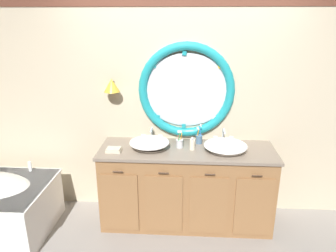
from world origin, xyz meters
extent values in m
plane|color=gray|center=(0.00, 0.00, 0.00)|extent=(14.00, 14.00, 0.00)
cube|color=beige|center=(0.00, 0.59, 1.30)|extent=(6.40, 0.08, 2.60)
cube|color=brown|center=(0.00, 0.55, 2.32)|extent=(6.27, 0.01, 0.09)
ellipsoid|color=silver|center=(0.06, 0.54, 1.43)|extent=(0.94, 0.02, 0.79)
torus|color=teal|center=(0.06, 0.53, 1.43)|extent=(1.03, 0.09, 1.03)
cube|color=purple|center=(0.53, 0.52, 1.42)|extent=(0.05, 0.01, 0.05)
cube|color=yellow|center=(0.41, 0.52, 1.70)|extent=(0.05, 0.01, 0.05)
cube|color=teal|center=(0.03, 0.52, 1.82)|extent=(0.05, 0.01, 0.05)
cube|color=teal|center=(-0.29, 0.52, 1.69)|extent=(0.05, 0.01, 0.05)
cube|color=#2866B7|center=(-0.41, 0.52, 1.41)|extent=(0.05, 0.01, 0.05)
cube|color=teal|center=(-0.25, 0.52, 1.13)|extent=(0.05, 0.01, 0.05)
cube|color=teal|center=(0.04, 0.52, 1.03)|extent=(0.04, 0.01, 0.04)
cube|color=silver|center=(0.37, 0.52, 1.13)|extent=(0.05, 0.01, 0.05)
cylinder|color=#4C3823|center=(-0.73, 0.51, 1.51)|extent=(0.02, 0.09, 0.02)
cone|color=gold|center=(-0.73, 0.46, 1.49)|extent=(0.17, 0.17, 0.14)
cube|color=olive|center=(0.08, 0.26, 0.42)|extent=(1.80, 0.58, 0.84)
cube|color=gray|center=(0.08, 0.26, 0.85)|extent=(1.84, 0.62, 0.03)
cube|color=gray|center=(0.08, 0.54, 0.78)|extent=(1.80, 0.02, 0.11)
cube|color=olive|center=(-0.59, -0.04, 0.38)|extent=(0.38, 0.02, 0.64)
cylinder|color=#422D1E|center=(-0.59, -0.06, 0.74)|extent=(0.10, 0.01, 0.01)
cube|color=olive|center=(-0.15, -0.04, 0.38)|extent=(0.38, 0.02, 0.64)
cylinder|color=#422D1E|center=(-0.15, -0.06, 0.74)|extent=(0.10, 0.01, 0.01)
cube|color=olive|center=(0.30, -0.04, 0.38)|extent=(0.38, 0.02, 0.64)
cylinder|color=#422D1E|center=(0.30, -0.06, 0.74)|extent=(0.10, 0.01, 0.01)
cube|color=olive|center=(0.75, -0.04, 0.38)|extent=(0.38, 0.02, 0.64)
cylinder|color=#422D1E|center=(0.75, -0.06, 0.74)|extent=(0.10, 0.01, 0.01)
cylinder|color=silver|center=(-1.68, 0.30, 0.59)|extent=(0.04, 0.04, 0.11)
ellipsoid|color=white|center=(-0.31, 0.23, 0.94)|extent=(0.39, 0.28, 0.14)
torus|color=white|center=(-0.31, 0.23, 0.94)|extent=(0.41, 0.41, 0.02)
cylinder|color=silver|center=(-0.31, 0.23, 0.94)|extent=(0.03, 0.03, 0.01)
ellipsoid|color=white|center=(0.47, 0.23, 0.92)|extent=(0.42, 0.32, 0.11)
torus|color=white|center=(0.47, 0.23, 0.93)|extent=(0.44, 0.44, 0.02)
cylinder|color=silver|center=(0.47, 0.23, 0.93)|extent=(0.03, 0.03, 0.01)
cylinder|color=silver|center=(-0.31, 0.48, 0.88)|extent=(0.05, 0.05, 0.02)
cylinder|color=silver|center=(-0.31, 0.48, 0.95)|extent=(0.02, 0.02, 0.13)
sphere|color=silver|center=(-0.31, 0.48, 1.01)|extent=(0.03, 0.03, 0.03)
cylinder|color=silver|center=(-0.31, 0.42, 1.01)|extent=(0.02, 0.11, 0.02)
cylinder|color=silver|center=(-0.41, 0.48, 0.90)|extent=(0.04, 0.04, 0.06)
cylinder|color=silver|center=(-0.22, 0.48, 0.90)|extent=(0.04, 0.04, 0.06)
cube|color=silver|center=(-0.41, 0.48, 0.93)|extent=(0.05, 0.01, 0.01)
cube|color=silver|center=(-0.22, 0.48, 0.93)|extent=(0.05, 0.01, 0.01)
cylinder|color=silver|center=(0.47, 0.48, 0.88)|extent=(0.05, 0.05, 0.02)
cylinder|color=silver|center=(0.47, 0.48, 0.95)|extent=(0.02, 0.02, 0.13)
sphere|color=silver|center=(0.47, 0.48, 1.02)|extent=(0.03, 0.03, 0.03)
cylinder|color=silver|center=(0.47, 0.41, 1.02)|extent=(0.02, 0.12, 0.02)
cylinder|color=silver|center=(0.39, 0.48, 0.90)|extent=(0.04, 0.04, 0.06)
cylinder|color=silver|center=(0.56, 0.48, 0.90)|extent=(0.04, 0.04, 0.06)
cube|color=silver|center=(0.39, 0.48, 0.93)|extent=(0.05, 0.01, 0.01)
cube|color=silver|center=(0.56, 0.48, 0.93)|extent=(0.05, 0.01, 0.01)
cylinder|color=silver|center=(0.00, 0.28, 0.91)|extent=(0.07, 0.07, 0.09)
torus|color=silver|center=(0.00, 0.28, 0.96)|extent=(0.08, 0.08, 0.01)
cylinder|color=orange|center=(0.01, 0.29, 0.96)|extent=(0.03, 0.01, 0.15)
cube|color=white|center=(0.01, 0.29, 1.05)|extent=(0.02, 0.02, 0.02)
cylinder|color=#E0383D|center=(-0.02, 0.30, 0.96)|extent=(0.03, 0.01, 0.15)
cube|color=white|center=(-0.02, 0.30, 1.04)|extent=(0.02, 0.02, 0.02)
cylinder|color=green|center=(-0.01, 0.26, 0.96)|extent=(0.03, 0.02, 0.16)
cube|color=white|center=(-0.01, 0.26, 1.05)|extent=(0.02, 0.02, 0.02)
cylinder|color=slate|center=(0.21, 0.42, 0.91)|extent=(0.07, 0.07, 0.09)
torus|color=slate|center=(0.21, 0.42, 0.96)|extent=(0.08, 0.08, 0.01)
cylinder|color=blue|center=(0.22, 0.42, 0.97)|extent=(0.03, 0.04, 0.18)
cube|color=white|center=(0.22, 0.42, 1.08)|extent=(0.02, 0.03, 0.03)
cylinder|color=orange|center=(0.19, 0.41, 0.96)|extent=(0.03, 0.03, 0.16)
cube|color=white|center=(0.19, 0.41, 1.05)|extent=(0.02, 0.02, 0.03)
cylinder|color=#EFE5C6|center=(0.13, 0.24, 0.93)|extent=(0.05, 0.05, 0.11)
cylinder|color=silver|center=(0.13, 0.24, 0.99)|extent=(0.03, 0.03, 0.02)
cylinder|color=silver|center=(0.13, 0.22, 1.01)|extent=(0.01, 0.04, 0.01)
cube|color=beige|center=(-0.67, 0.13, 0.88)|extent=(0.15, 0.11, 0.02)
cube|color=beige|center=(-0.67, 0.13, 0.90)|extent=(0.14, 0.11, 0.02)
camera|label=1|loc=(0.07, -2.82, 2.17)|focal=34.07mm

